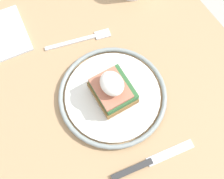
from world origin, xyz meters
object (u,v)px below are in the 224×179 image
at_px(fork, 82,40).
at_px(napkin, 1,35).
at_px(knife, 147,163).
at_px(plate, 112,94).
at_px(sandwich, 112,89).

relative_size(fork, napkin, 1.14).
bearing_deg(fork, knife, -4.05).
distance_m(knife, napkin, 0.45).
bearing_deg(napkin, fork, 56.16).
height_order(knife, napkin, same).
xyz_separation_m(knife, napkin, (-0.43, -0.14, 0.00)).
xyz_separation_m(plate, knife, (0.16, -0.01, -0.01)).
bearing_deg(knife, fork, 175.95).
distance_m(sandwich, knife, 0.16).
bearing_deg(fork, plate, -3.16).
bearing_deg(napkin, knife, 17.87).
distance_m(fork, knife, 0.32).
bearing_deg(sandwich, fork, 176.70).
relative_size(plate, sandwich, 2.65).
bearing_deg(napkin, plate, 29.62).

